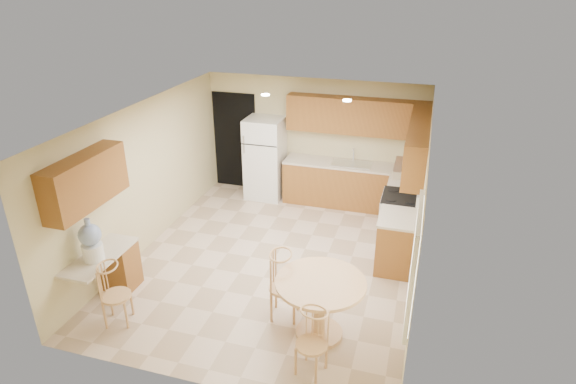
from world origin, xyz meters
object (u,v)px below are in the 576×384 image
(chair_desk, at_px, (111,292))
(chair_table_a, at_px, (283,283))
(stove, at_px, (399,219))
(dining_table, at_px, (320,300))
(water_crock, at_px, (91,242))
(refrigerator, at_px, (265,158))
(chair_table_b, at_px, (310,342))

(chair_desk, bearing_deg, chair_table_a, 90.52)
(stove, bearing_deg, dining_table, -106.11)
(stove, distance_m, dining_table, 2.84)
(dining_table, height_order, water_crock, water_crock)
(chair_desk, height_order, water_crock, water_crock)
(refrigerator, bearing_deg, stove, -22.99)
(chair_desk, bearing_deg, dining_table, 83.67)
(chair_table_b, bearing_deg, chair_desk, 11.07)
(chair_table_a, height_order, chair_table_b, chair_table_a)
(stove, relative_size, chair_table_a, 1.10)
(refrigerator, distance_m, chair_table_a, 4.10)
(stove, xyz_separation_m, chair_table_b, (-0.74, -3.45, 0.05))
(chair_table_a, xyz_separation_m, chair_desk, (-2.14, -0.75, -0.06))
(chair_table_b, distance_m, chair_desk, 2.74)
(dining_table, distance_m, water_crock, 3.19)
(chair_table_a, xyz_separation_m, chair_table_b, (0.60, -0.89, -0.08))
(chair_table_b, relative_size, water_crock, 1.36)
(stove, bearing_deg, chair_desk, -136.35)
(dining_table, bearing_deg, stove, 73.89)
(chair_table_a, relative_size, water_crock, 1.57)
(refrigerator, relative_size, chair_table_a, 1.72)
(chair_table_b, xyz_separation_m, chair_desk, (-2.74, 0.14, 0.02))
(refrigerator, height_order, chair_desk, refrigerator)
(chair_table_a, height_order, water_crock, water_crock)
(water_crock, bearing_deg, chair_table_b, -8.35)
(dining_table, xyz_separation_m, chair_table_b, (0.05, -0.73, -0.04))
(chair_desk, bearing_deg, stove, 114.90)
(chair_table_a, bearing_deg, stove, 146.44)
(chair_table_b, bearing_deg, water_crock, 5.64)
(stove, xyz_separation_m, water_crock, (-3.92, -2.99, 0.59))
(dining_table, relative_size, chair_desk, 1.29)
(chair_desk, relative_size, water_crock, 1.42)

